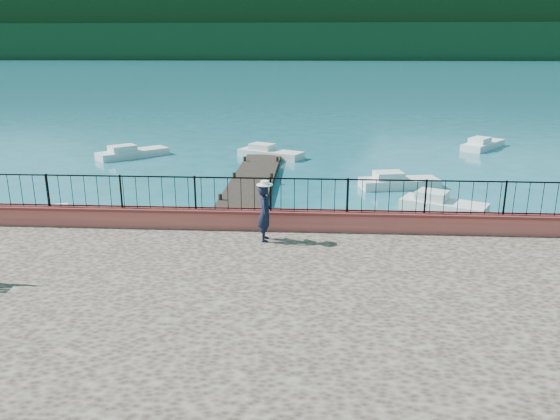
# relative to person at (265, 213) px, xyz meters

# --- Properties ---
(ground) EXTENTS (2000.00, 2000.00, 0.00)m
(ground) POSITION_rel_person_xyz_m (0.38, -2.73, -1.98)
(ground) COLOR #19596B
(ground) RESTS_ON ground
(parapet) EXTENTS (28.00, 0.46, 0.58)m
(parapet) POSITION_rel_person_xyz_m (0.38, 0.97, -0.49)
(parapet) COLOR #C45C46
(parapet) RESTS_ON promenade
(railing) EXTENTS (27.00, 0.05, 0.95)m
(railing) POSITION_rel_person_xyz_m (0.38, 0.97, 0.27)
(railing) COLOR black
(railing) RESTS_ON parapet
(dock) EXTENTS (2.00, 16.00, 0.30)m
(dock) POSITION_rel_person_xyz_m (-1.62, 9.27, -1.83)
(dock) COLOR #2D231C
(dock) RESTS_ON ground
(far_forest) EXTENTS (900.00, 60.00, 18.00)m
(far_forest) POSITION_rel_person_xyz_m (0.38, 297.27, 7.02)
(far_forest) COLOR black
(far_forest) RESTS_ON ground
(foothills) EXTENTS (900.00, 120.00, 44.00)m
(foothills) POSITION_rel_person_xyz_m (0.38, 357.27, 20.02)
(foothills) COLOR black
(foothills) RESTS_ON ground
(companion_hill) EXTENTS (448.00, 384.00, 180.00)m
(companion_hill) POSITION_rel_person_xyz_m (220.38, 557.27, -1.98)
(companion_hill) COLOR #142D23
(companion_hill) RESTS_ON ground
(person) EXTENTS (0.41, 0.59, 1.57)m
(person) POSITION_rel_person_xyz_m (0.00, 0.00, 0.00)
(person) COLOR black
(person) RESTS_ON promenade
(hat) EXTENTS (0.44, 0.44, 0.12)m
(hat) POSITION_rel_person_xyz_m (0.00, 0.00, 0.84)
(hat) COLOR white
(hat) RESTS_ON person
(boat_0) EXTENTS (3.94, 2.24, 0.80)m
(boat_0) POSITION_rel_person_xyz_m (-7.73, 4.28, -1.58)
(boat_0) COLOR silver
(boat_0) RESTS_ON ground
(boat_1) EXTENTS (3.52, 2.70, 0.80)m
(boat_1) POSITION_rel_person_xyz_m (6.52, 7.18, -1.58)
(boat_1) COLOR silver
(boat_1) RESTS_ON ground
(boat_2) EXTENTS (3.82, 1.98, 0.80)m
(boat_2) POSITION_rel_person_xyz_m (5.33, 10.99, -1.58)
(boat_2) COLOR silver
(boat_2) RESTS_ON ground
(boat_3) EXTENTS (3.98, 3.79, 0.80)m
(boat_3) POSITION_rel_person_xyz_m (-9.55, 17.50, -1.58)
(boat_3) COLOR silver
(boat_3) RESTS_ON ground
(boat_4) EXTENTS (4.11, 2.90, 0.80)m
(boat_4) POSITION_rel_person_xyz_m (-1.29, 17.91, -1.58)
(boat_4) COLOR silver
(boat_4) RESTS_ON ground
(boat_5) EXTENTS (3.55, 4.01, 0.80)m
(boat_5) POSITION_rel_person_xyz_m (12.29, 21.86, -1.58)
(boat_5) COLOR silver
(boat_5) RESTS_ON ground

